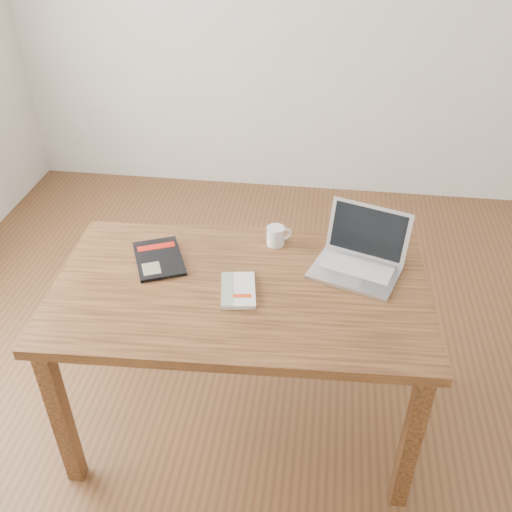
# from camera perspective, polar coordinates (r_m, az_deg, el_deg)

# --- Properties ---
(room) EXTENTS (4.04, 4.04, 2.70)m
(room) POSITION_cam_1_polar(r_m,az_deg,el_deg) (1.98, 0.02, 14.33)
(room) COLOR brown
(room) RESTS_ON ground
(desk) EXTENTS (1.43, 0.87, 0.75)m
(desk) POSITION_cam_1_polar(r_m,az_deg,el_deg) (2.17, -1.52, -4.89)
(desk) COLOR #58351A
(desk) RESTS_ON ground
(white_guidebook) EXTENTS (0.15, 0.22, 0.02)m
(white_guidebook) POSITION_cam_1_polar(r_m,az_deg,el_deg) (2.09, -1.80, -3.44)
(white_guidebook) COLOR silver
(white_guidebook) RESTS_ON desk
(black_guidebook) EXTENTS (0.27, 0.31, 0.01)m
(black_guidebook) POSITION_cam_1_polar(r_m,az_deg,el_deg) (2.28, -9.69, -0.23)
(black_guidebook) COLOR black
(black_guidebook) RESTS_ON desk
(laptop) EXTENTS (0.39, 0.36, 0.22)m
(laptop) POSITION_cam_1_polar(r_m,az_deg,el_deg) (2.22, 10.29, -0.14)
(laptop) COLOR silver
(laptop) RESTS_ON desk
(coffee_mug) EXTENTS (0.10, 0.07, 0.08)m
(coffee_mug) POSITION_cam_1_polar(r_m,az_deg,el_deg) (2.32, 2.04, 2.08)
(coffee_mug) COLOR white
(coffee_mug) RESTS_ON desk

